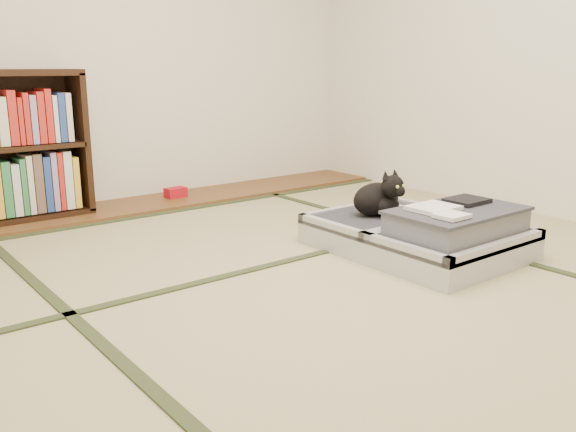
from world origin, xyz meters
TOP-DOWN VIEW (x-y plane):
  - floor at (0.00, 0.00)m, footprint 4.50×4.50m
  - wood_strip at (0.00, 2.00)m, footprint 4.00×0.50m
  - red_item at (0.33, 2.03)m, footprint 0.16×0.10m
  - tatami_borders at (0.00, 0.49)m, footprint 4.00×4.50m
  - suitcase at (0.72, 0.08)m, footprint 0.76×1.01m
  - cat at (0.70, 0.37)m, footprint 0.34×0.34m
  - cable_coil at (0.88, 0.40)m, footprint 0.11×0.11m

SIDE VIEW (x-z plane):
  - floor at x=0.00m, z-range 0.00..0.00m
  - tatami_borders at x=0.00m, z-range 0.00..0.01m
  - wood_strip at x=0.00m, z-range 0.00..0.02m
  - red_item at x=0.33m, z-range 0.02..0.09m
  - suitcase at x=0.72m, z-range -0.04..0.26m
  - cable_coil at x=0.88m, z-range 0.14..0.17m
  - cat at x=0.70m, z-range 0.11..0.38m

